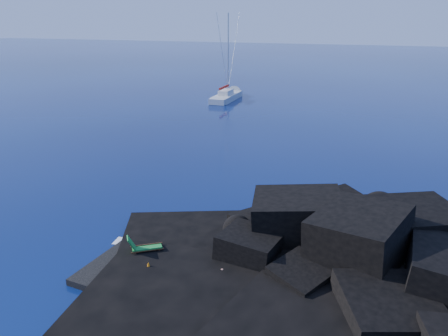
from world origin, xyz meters
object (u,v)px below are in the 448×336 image
object	(u,v)px
sailboat	(227,100)
sunbather	(213,270)
deck_chair	(147,244)
marker_cone	(149,266)

from	to	relation	value
sailboat	sunbather	distance (m)	50.21
deck_chair	marker_cone	world-z (taller)	deck_chair
sailboat	marker_cone	bearing A→B (deg)	-75.60
deck_chair	marker_cone	distance (m)	1.75
deck_chair	marker_cone	xyz separation A→B (m)	(0.88, -1.46, -0.37)
marker_cone	deck_chair	bearing A→B (deg)	121.04
sunbather	marker_cone	xyz separation A→B (m)	(-3.15, -0.92, 0.08)
sailboat	marker_cone	world-z (taller)	sailboat
sailboat	deck_chair	world-z (taller)	sailboat
sunbather	sailboat	bearing A→B (deg)	104.51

